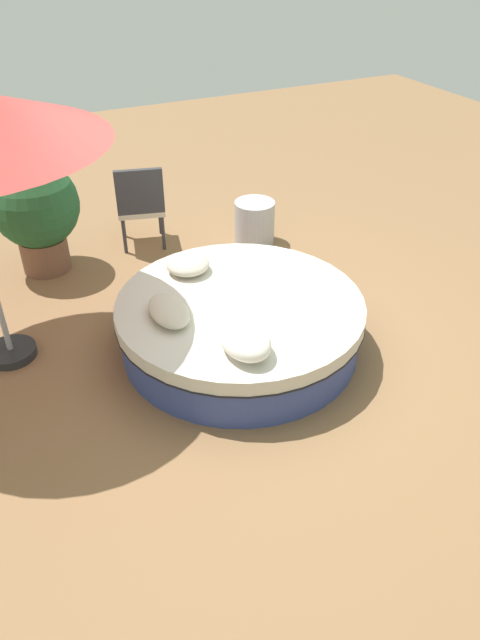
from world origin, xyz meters
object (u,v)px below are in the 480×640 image
object	(u,v)px
throw_pillow_0	(188,264)
side_table	(254,222)
round_bed	(240,324)
throw_pillow_1	(169,311)
patio_chair	(140,202)
planter	(36,210)
throw_pillow_2	(245,340)

from	to	relation	value
throw_pillow_0	side_table	size ratio (longest dim) A/B	0.80
round_bed	throw_pillow_1	distance (m)	0.71
throw_pillow_1	side_table	bearing A→B (deg)	136.08
throw_pillow_0	patio_chair	xyz separation A→B (m)	(-1.55, 0.05, -0.00)
throw_pillow_1	side_table	size ratio (longest dim) A/B	1.06
patio_chair	side_table	xyz separation A→B (m)	(0.45, 1.21, -0.31)
throw_pillow_1	side_table	distance (m)	2.45
round_bed	planter	world-z (taller)	planter
throw_pillow_0	side_table	bearing A→B (deg)	131.21
throw_pillow_1	planter	bearing A→B (deg)	-163.31
patio_chair	planter	xyz separation A→B (m)	(0.02, -1.12, 0.13)
throw_pillow_1	planter	distance (m)	2.27
throw_pillow_1	throw_pillow_2	distance (m)	0.77
patio_chair	side_table	distance (m)	1.33
round_bed	throw_pillow_2	xyz separation A→B (m)	(0.65, -0.27, 0.35)
side_table	throw_pillow_1	bearing A→B (deg)	-43.92
throw_pillow_1	patio_chair	distance (m)	2.25
patio_chair	planter	bearing A→B (deg)	-164.23
throw_pillow_0	side_table	distance (m)	1.71
planter	side_table	xyz separation A→B (m)	(0.42, 2.34, -0.44)
throw_pillow_1	patio_chair	bearing A→B (deg)	167.87
throw_pillow_1	patio_chair	world-z (taller)	patio_chair
round_bed	throw_pillow_2	world-z (taller)	throw_pillow_2
throw_pillow_0	planter	xyz separation A→B (m)	(-1.53, -1.07, 0.13)
throw_pillow_0	throw_pillow_1	distance (m)	0.77
planter	side_table	size ratio (longest dim) A/B	2.41
throw_pillow_0	throw_pillow_1	world-z (taller)	throw_pillow_0
round_bed	planter	size ratio (longest dim) A/B	1.79
throw_pillow_2	side_table	xyz separation A→B (m)	(-2.43, 1.33, -0.34)
round_bed	throw_pillow_0	bearing A→B (deg)	-162.68
patio_chair	planter	distance (m)	1.13
throw_pillow_1	planter	size ratio (longest dim) A/B	0.44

